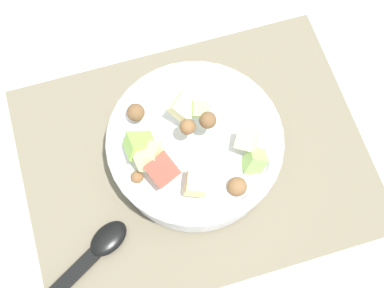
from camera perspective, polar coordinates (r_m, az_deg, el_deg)
name	(u,v)px	position (r m, az deg, el deg)	size (l,w,h in m)	color
ground_plane	(195,159)	(0.82, 0.27, -1.46)	(2.40, 2.40, 0.00)	silver
placemat	(195,158)	(0.82, 0.27, -1.38)	(0.48, 0.36, 0.01)	#756B56
salad_bowl	(192,147)	(0.78, -0.03, -0.32)	(0.23, 0.23, 0.13)	white
serving_spoon	(88,259)	(0.78, -10.13, -11.04)	(0.18, 0.12, 0.01)	black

